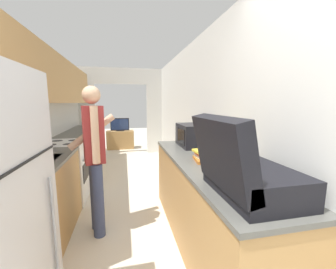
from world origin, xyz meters
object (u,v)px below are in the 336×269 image
tv_cabinet (120,140)px  television (120,125)px  person (95,157)px  range_oven (65,171)px  microwave (192,135)px  book_stack (207,156)px  suitcase (242,171)px

tv_cabinet → television: size_ratio=1.47×
person → range_oven: bearing=17.0°
person → television: 4.56m
range_oven → person: 1.22m
microwave → book_stack: microwave is taller
person → suitcase: person is taller
range_oven → tv_cabinet: size_ratio=1.21×
television → tv_cabinet: bearing=90.0°
person → tv_cabinet: person is taller
person → suitcase: (1.07, -1.24, 0.17)m
range_oven → suitcase: suitcase is taller
book_stack → suitcase: bearing=-96.3°
person → microwave: bearing=-90.9°
person → book_stack: (1.16, -0.44, 0.06)m
person → suitcase: 1.64m
microwave → television: microwave is taller
book_stack → television: size_ratio=0.50×
microwave → television: 4.39m
microwave → book_stack: (-0.10, -0.75, -0.10)m
person → book_stack: person is taller
range_oven → suitcase: (1.66, -2.20, 0.62)m
book_stack → tv_cabinet: bearing=100.9°
range_oven → television: range_oven is taller
range_oven → microwave: 2.06m
suitcase → television: suitcase is taller
suitcase → book_stack: (0.09, 0.79, -0.11)m
range_oven → television: 3.68m
book_stack → tv_cabinet: size_ratio=0.34×
suitcase → television: 5.86m
range_oven → microwave: bearing=-19.8°
range_oven → tv_cabinet: range_oven is taller
range_oven → person: bearing=-58.6°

